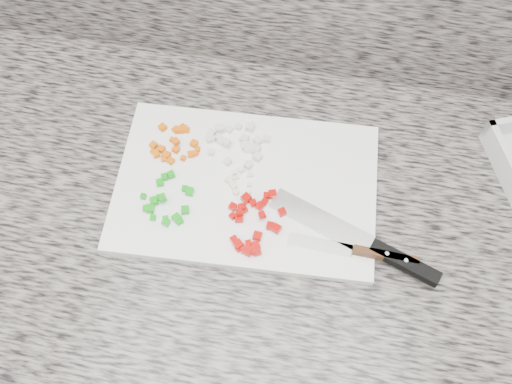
% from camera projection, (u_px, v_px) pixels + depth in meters
% --- Properties ---
extents(cabinet, '(3.92, 0.62, 0.86)m').
position_uv_depth(cabinet, '(247.00, 297.00, 1.32)').
color(cabinet, silver).
rests_on(cabinet, ground).
extents(countertop, '(3.96, 0.64, 0.04)m').
position_uv_depth(countertop, '(243.00, 212.00, 0.92)').
color(countertop, slate).
rests_on(countertop, cabinet).
extents(cutting_board, '(0.43, 0.30, 0.01)m').
position_uv_depth(cutting_board, '(246.00, 187.00, 0.91)').
color(cutting_board, white).
rests_on(cutting_board, countertop).
extents(carrot_pile, '(0.08, 0.08, 0.02)m').
position_uv_depth(carrot_pile, '(175.00, 144.00, 0.93)').
color(carrot_pile, '#DA5D04').
rests_on(carrot_pile, cutting_board).
extents(onion_pile, '(0.11, 0.09, 0.02)m').
position_uv_depth(onion_pile, '(239.00, 143.00, 0.94)').
color(onion_pile, beige).
rests_on(onion_pile, cutting_board).
extents(green_pepper_pile, '(0.08, 0.10, 0.02)m').
position_uv_depth(green_pepper_pile, '(167.00, 202.00, 0.88)').
color(green_pepper_pile, '#0E9C0F').
rests_on(green_pepper_pile, cutting_board).
extents(red_pepper_pile, '(0.09, 0.12, 0.02)m').
position_uv_depth(red_pepper_pile, '(253.00, 226.00, 0.86)').
color(red_pepper_pile, '#B40602').
rests_on(red_pepper_pile, cutting_board).
extents(garlic_pile, '(0.05, 0.05, 0.01)m').
position_uv_depth(garlic_pile, '(237.00, 181.00, 0.90)').
color(garlic_pile, beige).
rests_on(garlic_pile, cutting_board).
extents(chef_knife, '(0.27, 0.12, 0.02)m').
position_uv_depth(chef_knife, '(375.00, 248.00, 0.85)').
color(chef_knife, silver).
rests_on(chef_knife, cutting_board).
extents(paring_knife, '(0.20, 0.02, 0.02)m').
position_uv_depth(paring_knife, '(369.00, 253.00, 0.84)').
color(paring_knife, silver).
rests_on(paring_knife, cutting_board).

